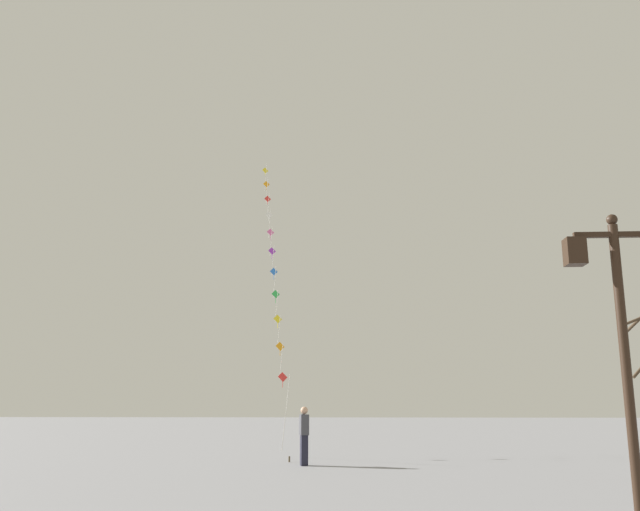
% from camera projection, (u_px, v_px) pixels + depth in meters
% --- Properties ---
extents(ground_plane, '(160.00, 160.00, 0.00)m').
position_uv_depth(ground_plane, '(397.00, 466.00, 20.11)').
color(ground_plane, gray).
extents(twin_lantern_lamp_post, '(1.43, 0.28, 4.51)m').
position_uv_depth(twin_lantern_lamp_post, '(620.00, 307.00, 9.75)').
color(twin_lantern_lamp_post, black).
rests_on(twin_lantern_lamp_post, ground_plane).
extents(kite_train, '(3.08, 13.91, 14.81)m').
position_uv_depth(kite_train, '(273.00, 267.00, 30.19)').
color(kite_train, brown).
rests_on(kite_train, ground_plane).
extents(kite_flyer, '(0.32, 0.63, 1.71)m').
position_uv_depth(kite_flyer, '(304.00, 434.00, 20.32)').
color(kite_flyer, '#1E1E2D').
rests_on(kite_flyer, ground_plane).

